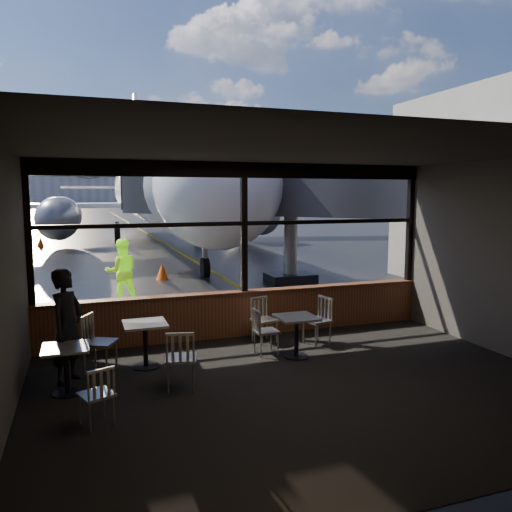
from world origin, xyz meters
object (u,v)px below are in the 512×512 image
passenger (67,326)px  cone_wing (41,242)px  airliner (158,143)px  jet_bridge (297,208)px  chair_near_w (266,332)px  chair_left_s (96,395)px  cafe_table_near (296,337)px  chair_mid_w (100,343)px  ground_crew (122,272)px  chair_mid_s (181,359)px  chair_near_e (317,321)px  cafe_table_mid (145,345)px  chair_near_n (264,320)px  cafe_table_left (67,371)px  cone_nose (162,271)px

passenger → cone_wing: bearing=38.3°
airliner → jet_bridge: size_ratio=3.43×
chair_near_w → chair_left_s: bearing=-58.6°
chair_left_s → passenger: (-0.35, 1.67, 0.49)m
cafe_table_near → chair_mid_w: bearing=173.5°
ground_crew → chair_mid_s: bearing=89.3°
airliner → chair_near_e: airliner is taller
chair_mid_s → passenger: (-1.58, 0.86, 0.42)m
cafe_table_near → cafe_table_mid: 2.61m
chair_near_w → ground_crew: bearing=-159.1°
chair_near_n → chair_near_w: bearing=58.0°
cafe_table_mid → chair_near_w: 2.13m
chair_near_e → chair_left_s: (-4.09, -2.14, -0.07)m
airliner → jet_bridge: 15.22m
jet_bridge → chair_left_s: size_ratio=13.98×
chair_near_e → cone_wing: chair_near_e is taller
chair_near_w → cone_wing: bearing=-167.8°
chair_near_e → chair_mid_w: size_ratio=0.97×
cafe_table_left → chair_near_e: (4.47, 0.96, 0.11)m
jet_bridge → ground_crew: jet_bridge is taller
chair_near_n → chair_mid_s: size_ratio=0.95×
cone_wing → jet_bridge: bearing=-59.4°
cone_wing → ground_crew: bearing=-79.4°
chair_near_e → chair_mid_w: 3.98m
cafe_table_mid → cafe_table_left: 1.43m
chair_near_n → ground_crew: 5.05m
cafe_table_near → chair_left_s: 3.77m
airliner → chair_near_w: bearing=-92.0°
cafe_table_mid → cone_nose: bearing=79.5°
airliner → cafe_table_near: size_ratio=51.08×
passenger → cone_wing: passenger is taller
chair_near_n → chair_mid_w: bearing=-2.2°
cafe_table_left → cone_wing: (-1.87, 22.44, -0.08)m
chair_near_n → cone_wing: 21.71m
jet_bridge → cafe_table_near: bearing=-113.9°
chair_near_n → chair_mid_w: (-3.08, -0.64, 0.04)m
chair_near_n → chair_left_s: chair_near_n is taller
chair_near_w → ground_crew: 5.60m
cafe_table_near → chair_near_e: chair_near_e is taller
cafe_table_mid → cone_wing: size_ratio=1.41×
cafe_table_left → cone_nose: (2.82, 9.39, -0.07)m
cafe_table_mid → chair_near_n: bearing=15.6°
chair_near_n → chair_left_s: (-3.20, -2.61, -0.04)m
chair_near_e → passenger: size_ratio=0.53×
chair_mid_s → chair_mid_w: size_ratio=0.97×
chair_mid_w → ground_crew: (0.74, 5.10, 0.38)m
cafe_table_left → cafe_table_mid: bearing=32.3°
cafe_table_near → ground_crew: size_ratio=0.43×
chair_near_n → cone_wing: size_ratio=1.62×
chair_mid_s → chair_near_n: bearing=56.5°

